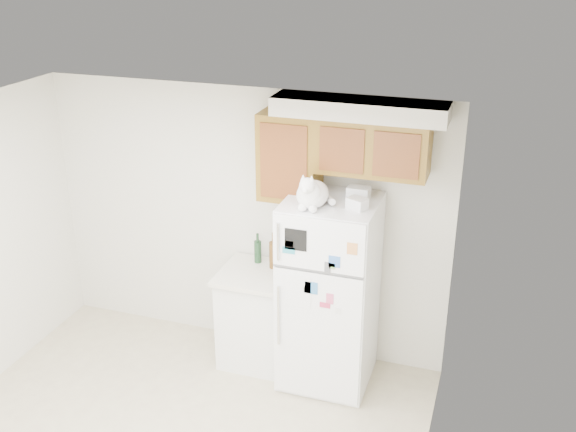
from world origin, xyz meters
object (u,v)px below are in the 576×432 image
at_px(refrigerator, 329,294).
at_px(base_counter, 257,315).
at_px(storage_box_front, 357,204).
at_px(bottle_amber, 274,250).
at_px(bottle_green, 258,248).
at_px(storage_box_back, 359,193).
at_px(cat, 312,194).

distance_m(refrigerator, base_counter, 0.79).
relative_size(storage_box_front, bottle_amber, 0.44).
bearing_deg(storage_box_front, base_counter, -165.11).
distance_m(refrigerator, bottle_green, 0.81).
bearing_deg(storage_box_back, cat, -131.78).
xyz_separation_m(refrigerator, bottle_amber, (-0.57, 0.19, 0.24)).
bearing_deg(base_counter, refrigerator, -6.09).
height_order(storage_box_back, bottle_amber, storage_box_back).
distance_m(cat, storage_box_front, 0.37).
relative_size(cat, bottle_amber, 1.32).
relative_size(base_counter, bottle_amber, 2.70).
relative_size(storage_box_front, bottle_green, 0.53).
height_order(cat, bottle_green, cat).
bearing_deg(bottle_amber, refrigerator, -18.48).
height_order(storage_box_front, bottle_amber, storage_box_front).
distance_m(base_counter, bottle_amber, 0.65).
bearing_deg(base_counter, bottle_green, 106.40).
bearing_deg(bottle_amber, cat, -38.66).
distance_m(storage_box_front, bottle_green, 1.23).
relative_size(base_counter, storage_box_front, 6.13).
bearing_deg(refrigerator, bottle_amber, 161.52).
bearing_deg(storage_box_front, storage_box_back, 124.85).
distance_m(base_counter, bottle_green, 0.63).
bearing_deg(refrigerator, base_counter, 173.91).
bearing_deg(bottle_green, cat, -33.83).
xyz_separation_m(cat, bottle_amber, (-0.45, 0.36, -0.73)).
bearing_deg(storage_box_back, bottle_amber, 178.79).
bearing_deg(cat, storage_box_back, 46.02).
relative_size(storage_box_back, storage_box_front, 1.20).
bearing_deg(storage_box_back, base_counter, -173.19).
distance_m(base_counter, cat, 1.49).
bearing_deg(cat, base_counter, 156.84).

